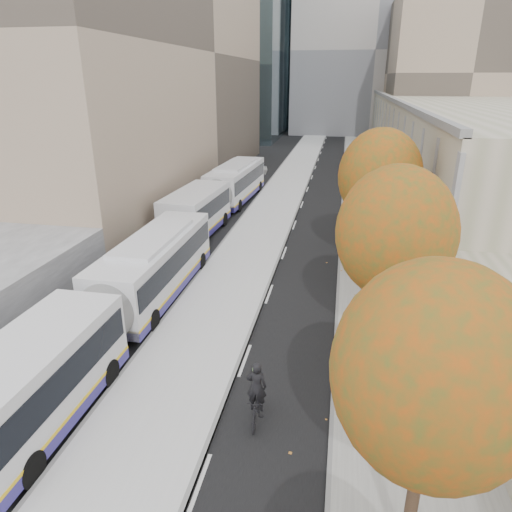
% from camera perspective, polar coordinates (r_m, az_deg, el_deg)
% --- Properties ---
extents(bus_platform, '(4.25, 150.00, 0.15)m').
position_cam_1_polar(bus_platform, '(39.58, 2.38, 6.32)').
color(bus_platform, silver).
rests_on(bus_platform, ground).
extents(sidewalk, '(4.75, 150.00, 0.08)m').
position_cam_1_polar(sidewalk, '(39.29, 14.05, 5.53)').
color(sidewalk, gray).
rests_on(sidewalk, ground).
extents(building_tan, '(18.00, 92.00, 8.00)m').
position_cam_1_polar(building_tan, '(68.56, 23.10, 14.43)').
color(building_tan, gray).
rests_on(building_tan, ground).
extents(building_midrise, '(24.00, 46.00, 25.00)m').
position_cam_1_polar(building_midrise, '(50.06, -19.68, 22.72)').
color(building_midrise, gray).
rests_on(building_midrise, ground).
extents(building_far_block, '(30.00, 18.00, 30.00)m').
position_cam_1_polar(building_far_block, '(99.04, 14.43, 23.46)').
color(building_far_block, gray).
rests_on(building_far_block, ground).
extents(bus_shelter, '(1.90, 4.40, 2.53)m').
position_cam_1_polar(bus_shelter, '(16.53, 23.85, -10.19)').
color(bus_shelter, '#383A3F').
rests_on(bus_shelter, sidewalk).
extents(tree_b, '(4.00, 4.00, 6.97)m').
position_cam_1_polar(tree_b, '(9.66, 21.36, -13.56)').
color(tree_b, '#302217').
rests_on(tree_b, sidewalk).
extents(tree_c, '(4.20, 4.20, 7.28)m').
position_cam_1_polar(tree_c, '(16.75, 17.05, 2.74)').
color(tree_c, '#302217').
rests_on(tree_c, sidewalk).
extents(tree_d, '(4.40, 4.40, 7.60)m').
position_cam_1_polar(tree_d, '(25.38, 15.22, 9.58)').
color(tree_d, '#302217').
rests_on(tree_d, sidewalk).
extents(bus_near, '(2.75, 17.95, 2.99)m').
position_cam_1_polar(bus_near, '(20.04, -16.87, -5.37)').
color(bus_near, silver).
rests_on(bus_near, ground).
extents(bus_far, '(3.77, 18.84, 3.12)m').
position_cam_1_polar(bus_far, '(37.32, -4.33, 7.93)').
color(bus_far, silver).
rests_on(bus_far, ground).
extents(cyclist, '(0.65, 1.74, 2.21)m').
position_cam_1_polar(cyclist, '(15.14, 0.07, -17.55)').
color(cyclist, black).
rests_on(cyclist, ground).
extents(distant_car, '(2.20, 3.76, 1.20)m').
position_cam_1_polar(distant_car, '(52.29, 0.08, 10.63)').
color(distant_car, silver).
rests_on(distant_car, ground).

